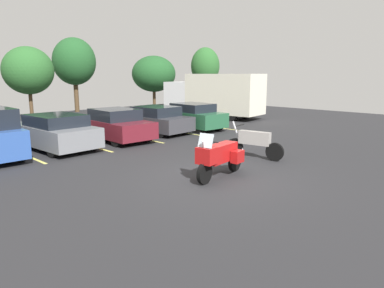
% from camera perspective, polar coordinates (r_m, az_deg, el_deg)
% --- Properties ---
extents(ground, '(44.00, 44.00, 0.10)m').
position_cam_1_polar(ground, '(10.61, 4.14, -5.76)').
color(ground, '#262628').
extents(motorcycle_touring, '(2.31, 1.00, 1.43)m').
position_cam_1_polar(motorcycle_touring, '(10.44, 4.35, -1.90)').
color(motorcycle_touring, black).
rests_on(motorcycle_touring, ground).
extents(motorcycle_second, '(0.68, 2.23, 1.31)m').
position_cam_1_polar(motorcycle_second, '(13.15, 9.92, 0.25)').
color(motorcycle_second, black).
rests_on(motorcycle_second, ground).
extents(parking_stripes, '(18.73, 5.13, 0.01)m').
position_cam_1_polar(parking_stripes, '(16.01, -21.57, -0.55)').
color(parking_stripes, '#EAE066').
rests_on(parking_stripes, ground).
extents(car_grey, '(2.21, 4.56, 1.44)m').
position_cam_1_polar(car_grey, '(15.65, -21.32, 1.85)').
color(car_grey, slate).
rests_on(car_grey, ground).
extents(car_maroon, '(1.97, 4.43, 1.47)m').
position_cam_1_polar(car_maroon, '(16.96, -12.41, 3.02)').
color(car_maroon, maroon).
rests_on(car_maroon, ground).
extents(car_charcoal, '(2.20, 4.38, 1.40)m').
position_cam_1_polar(car_charcoal, '(18.75, -6.16, 3.89)').
color(car_charcoal, '#38383D').
rests_on(car_charcoal, ground).
extents(car_green, '(1.99, 4.30, 1.45)m').
position_cam_1_polar(car_green, '(19.98, -0.13, 4.50)').
color(car_green, '#235638').
rests_on(car_green, ground).
extents(box_truck, '(3.40, 7.44, 3.07)m').
position_cam_1_polar(box_truck, '(25.37, 3.64, 7.93)').
color(box_truck, silver).
rests_on(box_truck, ground).
extents(tree_far_left, '(3.98, 3.98, 4.71)m').
position_cam_1_polar(tree_far_left, '(33.16, -6.17, 11.15)').
color(tree_far_left, '#4C3823').
rests_on(tree_far_left, ground).
extents(tree_left, '(2.83, 2.83, 5.65)m').
position_cam_1_polar(tree_left, '(35.97, 2.14, 12.38)').
color(tree_left, '#4C3823').
rests_on(tree_left, ground).
extents(tree_center_right, '(3.40, 3.40, 5.93)m').
position_cam_1_polar(tree_center_right, '(30.76, -18.42, 12.46)').
color(tree_center_right, '#4C3823').
rests_on(tree_center_right, ground).
extents(tree_rear, '(3.44, 3.44, 4.95)m').
position_cam_1_polar(tree_rear, '(27.73, -24.86, 10.66)').
color(tree_rear, '#4C3823').
rests_on(tree_rear, ground).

